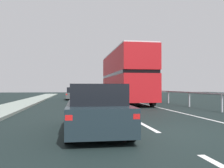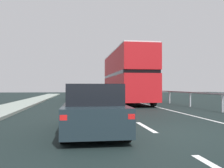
# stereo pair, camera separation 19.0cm
# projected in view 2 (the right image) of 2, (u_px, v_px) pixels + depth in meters

# --- Properties ---
(ground_plane) EXTENTS (73.46, 120.00, 0.10)m
(ground_plane) POSITION_uv_depth(u_px,v_px,m) (155.00, 134.00, 7.38)
(ground_plane) COLOR black
(lane_paint_markings) EXTENTS (3.29, 46.00, 0.01)m
(lane_paint_markings) POSITION_uv_depth(u_px,v_px,m) (142.00, 108.00, 16.17)
(lane_paint_markings) COLOR silver
(lane_paint_markings) RESTS_ON ground
(bridge_side_railing) EXTENTS (0.10, 42.00, 1.05)m
(bridge_side_railing) POSITION_uv_depth(u_px,v_px,m) (190.00, 94.00, 17.09)
(bridge_side_railing) COLOR #AAB0B9
(bridge_side_railing) RESTS_ON ground
(double_decker_bus_red) EXTENTS (2.65, 10.91, 4.43)m
(double_decker_bus_red) POSITION_uv_depth(u_px,v_px,m) (126.00, 76.00, 21.27)
(double_decker_bus_red) COLOR #B3161B
(double_decker_bus_red) RESTS_ON ground
(hatchback_car_near) EXTENTS (1.79, 4.25, 1.46)m
(hatchback_car_near) POSITION_uv_depth(u_px,v_px,m) (93.00, 109.00, 7.43)
(hatchback_car_near) COLOR #1B282F
(hatchback_car_near) RESTS_ON ground
(sedan_car_ahead) EXTENTS (1.82, 4.53, 1.36)m
(sedan_car_ahead) POSITION_uv_depth(u_px,v_px,m) (76.00, 94.00, 27.18)
(sedan_car_ahead) COLOR #444B4C
(sedan_car_ahead) RESTS_ON ground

